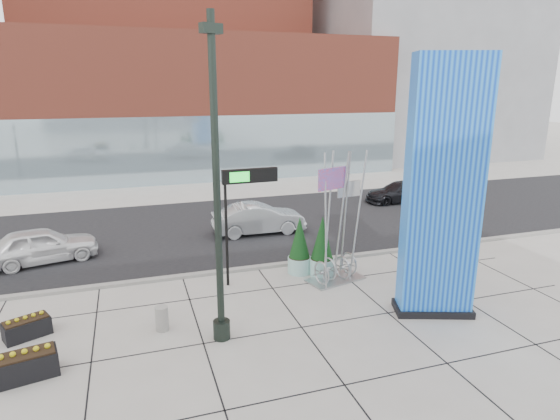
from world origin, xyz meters
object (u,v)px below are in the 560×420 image
object	(u,v)px
car_white_west	(41,246)
blue_pylon	(442,195)
car_silver_mid	(258,219)
overhead_street_sign	(245,186)
public_art_sculpture	(337,248)
concrete_bollard	(162,318)
lamp_post	(218,218)

from	to	relation	value
car_white_west	blue_pylon	bearing A→B (deg)	-138.27
car_silver_mid	overhead_street_sign	bearing A→B (deg)	161.58
public_art_sculpture	car_white_west	bearing A→B (deg)	139.20
concrete_bollard	overhead_street_sign	distance (m)	5.37
lamp_post	car_white_west	world-z (taller)	lamp_post
car_white_west	car_silver_mid	bearing A→B (deg)	-97.34
lamp_post	overhead_street_sign	distance (m)	4.03
public_art_sculpture	car_silver_mid	world-z (taller)	public_art_sculpture
lamp_post	car_white_west	xyz separation A→B (m)	(-5.89, 8.30, -2.92)
public_art_sculpture	concrete_bollard	size ratio (longest dim) A/B	6.49
overhead_street_sign	blue_pylon	bearing A→B (deg)	-40.36
car_white_west	car_silver_mid	size ratio (longest dim) A/B	0.96
concrete_bollard	blue_pylon	bearing A→B (deg)	-10.20
car_white_west	car_silver_mid	xyz separation A→B (m)	(9.62, 1.06, 0.01)
public_art_sculpture	overhead_street_sign	size ratio (longest dim) A/B	1.14
blue_pylon	overhead_street_sign	size ratio (longest dim) A/B	1.88
car_silver_mid	blue_pylon	bearing A→B (deg)	-161.22
public_art_sculpture	car_silver_mid	size ratio (longest dim) A/B	1.08
concrete_bollard	car_white_west	distance (m)	8.45
blue_pylon	car_white_west	distance (m)	15.80
concrete_bollard	public_art_sculpture	bearing A→B (deg)	15.58
blue_pylon	concrete_bollard	xyz separation A→B (m)	(-8.46, 1.52, -3.52)
blue_pylon	public_art_sculpture	bearing A→B (deg)	138.76
public_art_sculpture	car_white_west	distance (m)	12.15
blue_pylon	lamp_post	size ratio (longest dim) A/B	0.90
lamp_post	overhead_street_sign	xyz separation A→B (m)	(1.69, 3.66, 0.03)
blue_pylon	car_silver_mid	xyz separation A→B (m)	(-3.13, 9.86, -3.16)
overhead_street_sign	concrete_bollard	bearing A→B (deg)	-142.92
blue_pylon	car_silver_mid	world-z (taller)	blue_pylon
public_art_sculpture	concrete_bollard	xyz separation A→B (m)	(-6.56, -1.83, -0.91)
concrete_bollard	car_white_west	xyz separation A→B (m)	(-4.28, 7.27, 0.36)
concrete_bollard	car_silver_mid	size ratio (longest dim) A/B	0.17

